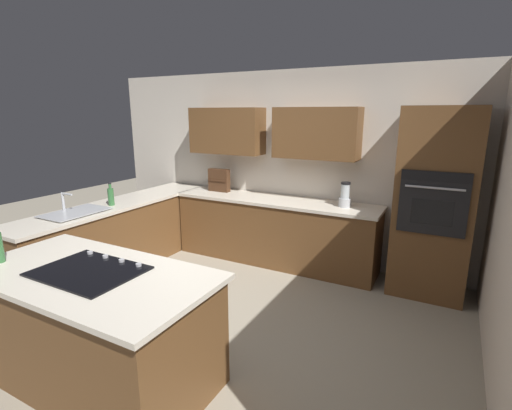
{
  "coord_description": "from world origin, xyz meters",
  "views": [
    {
      "loc": [
        -2.0,
        2.74,
        2.04
      ],
      "look_at": [
        -0.05,
        -0.91,
        1.01
      ],
      "focal_mm": 26.17,
      "sensor_mm": 36.0,
      "label": 1
    }
  ],
  "objects_px": {
    "blender": "(345,196)",
    "cooktop": "(89,271)",
    "spice_rack": "(219,180)",
    "dish_soap_bottle": "(111,196)",
    "wall_oven": "(434,204)",
    "sink_unit": "(75,212)"
  },
  "relations": [
    {
      "from": "wall_oven",
      "to": "blender",
      "type": "bearing_deg",
      "value": -1.67
    },
    {
      "from": "cooktop",
      "to": "dish_soap_bottle",
      "type": "xyz_separation_m",
      "value": [
        1.48,
        -1.51,
        0.11
      ]
    },
    {
      "from": "sink_unit",
      "to": "cooktop",
      "type": "relative_size",
      "value": 0.92
    },
    {
      "from": "blender",
      "to": "cooktop",
      "type": "bearing_deg",
      "value": 68.07
    },
    {
      "from": "cooktop",
      "to": "blender",
      "type": "height_order",
      "value": "blender"
    },
    {
      "from": "spice_rack",
      "to": "dish_soap_bottle",
      "type": "xyz_separation_m",
      "value": [
        0.72,
        1.37,
        -0.05
      ]
    },
    {
      "from": "dish_soap_bottle",
      "to": "blender",
      "type": "bearing_deg",
      "value": -153.36
    },
    {
      "from": "wall_oven",
      "to": "dish_soap_bottle",
      "type": "distance_m",
      "value": 3.84
    },
    {
      "from": "blender",
      "to": "spice_rack",
      "type": "height_order",
      "value": "spice_rack"
    },
    {
      "from": "spice_rack",
      "to": "dish_soap_bottle",
      "type": "bearing_deg",
      "value": 62.26
    },
    {
      "from": "sink_unit",
      "to": "cooktop",
      "type": "distance_m",
      "value": 1.85
    },
    {
      "from": "wall_oven",
      "to": "cooktop",
      "type": "relative_size",
      "value": 2.78
    },
    {
      "from": "spice_rack",
      "to": "cooktop",
      "type": "bearing_deg",
      "value": 104.87
    },
    {
      "from": "cooktop",
      "to": "dish_soap_bottle",
      "type": "distance_m",
      "value": 2.12
    },
    {
      "from": "cooktop",
      "to": "spice_rack",
      "type": "bearing_deg",
      "value": -75.13
    },
    {
      "from": "spice_rack",
      "to": "dish_soap_bottle",
      "type": "height_order",
      "value": "spice_rack"
    },
    {
      "from": "wall_oven",
      "to": "spice_rack",
      "type": "relative_size",
      "value": 6.31
    },
    {
      "from": "wall_oven",
      "to": "cooktop",
      "type": "bearing_deg",
      "value": 52.59
    },
    {
      "from": "sink_unit",
      "to": "spice_rack",
      "type": "height_order",
      "value": "spice_rack"
    },
    {
      "from": "sink_unit",
      "to": "spice_rack",
      "type": "relative_size",
      "value": 2.1
    },
    {
      "from": "sink_unit",
      "to": "blender",
      "type": "bearing_deg",
      "value": -146.18
    },
    {
      "from": "wall_oven",
      "to": "sink_unit",
      "type": "xyz_separation_m",
      "value": [
        3.68,
        1.77,
        -0.14
      ]
    }
  ]
}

